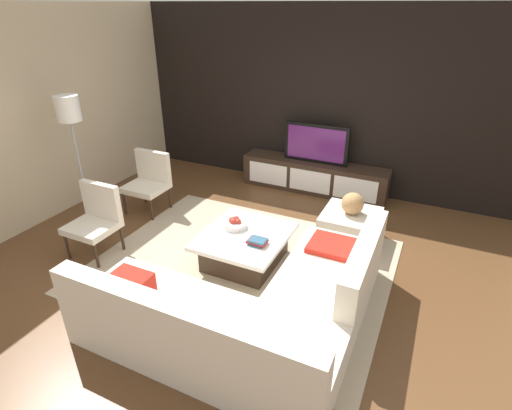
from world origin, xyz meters
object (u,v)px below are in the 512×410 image
fruit_bowl (235,224)px  book_stack (257,241)px  accent_chair_near (96,216)px  television (316,144)px  coffee_table (245,247)px  accent_chair_far (149,178)px  floor_lamp (70,118)px  media_console (314,177)px  sectional_couch (255,310)px  ottoman (350,227)px  decorative_ball (353,204)px

fruit_bowl → book_stack: size_ratio=1.30×
accent_chair_near → book_stack: 1.99m
television → coffee_table: size_ratio=0.97×
television → accent_chair_far: size_ratio=1.17×
accent_chair_far → floor_lamp: bearing=-127.0°
accent_chair_far → book_stack: 2.25m
media_console → floor_lamp: size_ratio=1.34×
sectional_couch → floor_lamp: (-3.06, 0.98, 1.19)m
coffee_table → ottoman: (1.00, 1.01, -0.00)m
accent_chair_near → floor_lamp: bearing=149.2°
television → book_stack: television is taller
book_stack → media_console: bearing=92.8°
coffee_table → media_console: bearing=87.5°
book_stack → sectional_couch: bearing=-66.3°
television → accent_chair_near: (-1.83, -2.84, -0.32)m
sectional_couch → decorative_ball: 2.06m
media_console → accent_chair_near: 3.38m
ottoman → accent_chair_near: bearing=-150.5°
floor_lamp → ottoman: (3.47, 1.02, -1.27)m
accent_chair_far → decorative_ball: 2.92m
television → decorative_ball: (0.90, -1.29, -0.27)m
sectional_couch → television: bearing=98.7°
media_console → sectional_couch: size_ratio=0.99×
accent_chair_near → television: bearing=62.0°
accent_chair_near → decorative_ball: 3.14m
television → decorative_ball: television is taller
accent_chair_near → sectional_couch: bearing=-6.3°
media_console → television: (-0.00, 0.00, 0.56)m
television → coffee_table: (-0.10, -2.30, -0.61)m
television → book_stack: bearing=-87.2°
decorative_ball → television: bearing=125.0°
accent_chair_near → book_stack: (1.95, 0.41, -0.08)m
sectional_couch → floor_lamp: 3.43m
media_console → decorative_ball: size_ratio=8.46×
ottoman → fruit_bowl: 1.51m
coffee_table → book_stack: (0.22, -0.13, 0.21)m
accent_chair_near → fruit_bowl: size_ratio=3.11×
sectional_couch → fruit_bowl: bearing=125.5°
accent_chair_far → media_console: bearing=42.9°
accent_chair_near → accent_chair_far: (-0.17, 1.19, -0.00)m
television → fruit_bowl: size_ratio=3.65×
media_console → ottoman: 1.57m
accent_chair_near → coffee_table: bearing=22.1°
coffee_table → book_stack: 0.33m
media_console → ottoman: media_console is taller
media_console → television: 0.56m
floor_lamp → fruit_bowl: 2.51m
fruit_bowl → accent_chair_far: 1.80m
accent_chair_far → decorative_ball: (2.90, 0.35, 0.05)m
accent_chair_far → fruit_bowl: bearing=-14.5°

